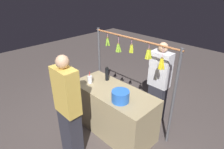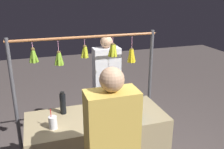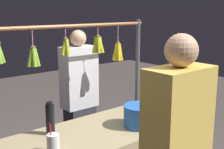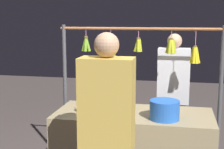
% 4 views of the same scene
% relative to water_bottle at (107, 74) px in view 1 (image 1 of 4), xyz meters
% --- Properties ---
extents(ground_plane, '(12.00, 12.00, 0.00)m').
position_rel_water_bottle_xyz_m(ground_plane, '(-0.34, 0.18, -0.97)').
color(ground_plane, '#4D4441').
extents(market_counter, '(1.54, 0.69, 0.84)m').
position_rel_water_bottle_xyz_m(market_counter, '(-0.34, 0.18, -0.55)').
color(market_counter, tan).
rests_on(market_counter, ground).
extents(display_rack, '(1.79, 0.12, 1.69)m').
position_rel_water_bottle_xyz_m(display_rack, '(-0.36, -0.27, 0.22)').
color(display_rack, '#4C4C51').
rests_on(display_rack, ground).
extents(water_bottle, '(0.07, 0.07, 0.26)m').
position_rel_water_bottle_xyz_m(water_bottle, '(0.00, 0.00, 0.00)').
color(water_bottle, black).
rests_on(water_bottle, market_counter).
extents(blue_bucket, '(0.27, 0.27, 0.18)m').
position_rel_water_bottle_xyz_m(blue_bucket, '(-0.65, 0.33, -0.04)').
color(blue_bucket, blue).
rests_on(blue_bucket, market_counter).
extents(drink_cup, '(0.09, 0.09, 0.21)m').
position_rel_water_bottle_xyz_m(drink_cup, '(0.14, 0.29, -0.06)').
color(drink_cup, silver).
rests_on(drink_cup, market_counter).
extents(vendor_person, '(0.38, 0.20, 1.58)m').
position_rel_water_bottle_xyz_m(vendor_person, '(-0.71, -0.65, -0.18)').
color(vendor_person, '#2D2D38').
rests_on(vendor_person, ground).
extents(customer_person, '(0.40, 0.21, 1.67)m').
position_rel_water_bottle_xyz_m(customer_person, '(-0.25, 1.01, -0.14)').
color(customer_person, '#2D2D38').
rests_on(customer_person, ground).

